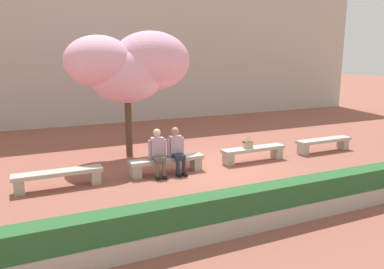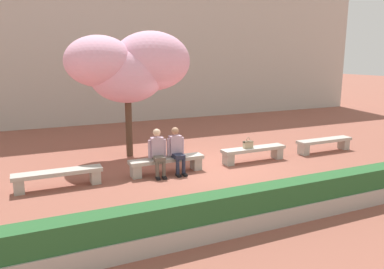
{
  "view_description": "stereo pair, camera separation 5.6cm",
  "coord_description": "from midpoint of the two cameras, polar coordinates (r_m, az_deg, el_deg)",
  "views": [
    {
      "loc": [
        -5.07,
        -9.45,
        3.24
      ],
      "look_at": [
        -0.58,
        0.2,
        1.0
      ],
      "focal_mm": 35.0,
      "sensor_mm": 36.0,
      "label": 1
    },
    {
      "loc": [
        -5.02,
        -9.48,
        3.24
      ],
      "look_at": [
        -0.58,
        0.2,
        1.0
      ],
      "focal_mm": 35.0,
      "sensor_mm": 36.0,
      "label": 2
    }
  ],
  "objects": [
    {
      "name": "ground_plane",
      "position": [
        11.21,
        2.98,
        -4.94
      ],
      "size": [
        100.0,
        100.0,
        0.0
      ],
      "primitive_type": "plane",
      "color": "#8E5142"
    },
    {
      "name": "building_facade",
      "position": [
        20.75,
        -11.24,
        15.38
      ],
      "size": [
        28.0,
        4.0,
        9.18
      ],
      "primitive_type": "cube",
      "color": "#B7B2A8",
      "rests_on": "ground"
    },
    {
      "name": "stone_bench_west_end",
      "position": [
        9.93,
        -19.85,
        -5.99
      ],
      "size": [
        2.15,
        0.42,
        0.45
      ],
      "color": "#ADA89E",
      "rests_on": "ground"
    },
    {
      "name": "stone_bench_near_west",
      "position": [
        10.54,
        -3.99,
        -4.27
      ],
      "size": [
        2.15,
        0.42,
        0.45
      ],
      "color": "#ADA89E",
      "rests_on": "ground"
    },
    {
      "name": "stone_bench_center",
      "position": [
        11.85,
        9.2,
        -2.58
      ],
      "size": [
        2.15,
        0.42,
        0.45
      ],
      "color": "#ADA89E",
      "rests_on": "ground"
    },
    {
      "name": "stone_bench_near_east",
      "position": [
        13.65,
        19.33,
        -1.19
      ],
      "size": [
        2.15,
        0.42,
        0.45
      ],
      "color": "#ADA89E",
      "rests_on": "ground"
    },
    {
      "name": "person_seated_left",
      "position": [
        10.3,
        -5.37,
        -2.46
      ],
      "size": [
        0.51,
        0.71,
        1.29
      ],
      "color": "black",
      "rests_on": "ground"
    },
    {
      "name": "person_seated_right",
      "position": [
        10.49,
        -2.53,
        -2.15
      ],
      "size": [
        0.51,
        0.68,
        1.29
      ],
      "color": "black",
      "rests_on": "ground"
    },
    {
      "name": "handbag",
      "position": [
        11.67,
        8.37,
        -1.43
      ],
      "size": [
        0.3,
        0.15,
        0.34
      ],
      "color": "tan",
      "rests_on": "stone_bench_center"
    },
    {
      "name": "cherry_tree_main",
      "position": [
        12.24,
        -9.69,
        10.31
      ],
      "size": [
        4.02,
        2.34,
        4.03
      ],
      "color": "#513828",
      "rests_on": "ground"
    },
    {
      "name": "planter_hedge_foreground",
      "position": [
        8.05,
        16.24,
        -9.38
      ],
      "size": [
        14.15,
        0.5,
        0.8
      ],
      "color": "#ADA89E",
      "rests_on": "ground"
    }
  ]
}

